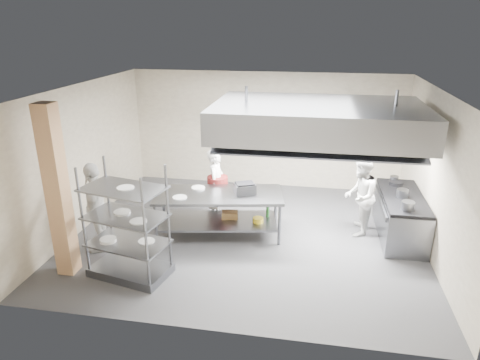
% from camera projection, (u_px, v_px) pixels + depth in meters
% --- Properties ---
extents(floor, '(7.00, 7.00, 0.00)m').
position_uv_depth(floor, '(247.00, 235.00, 8.90)').
color(floor, '#272729').
rests_on(floor, ground).
extents(ceiling, '(7.00, 7.00, 0.00)m').
position_uv_depth(ceiling, '(248.00, 89.00, 7.86)').
color(ceiling, silver).
rests_on(ceiling, wall_back).
extents(wall_back, '(7.00, 0.00, 7.00)m').
position_uv_depth(wall_back, '(266.00, 130.00, 11.15)').
color(wall_back, tan).
rests_on(wall_back, ground).
extents(wall_left, '(0.00, 6.00, 6.00)m').
position_uv_depth(wall_left, '(83.00, 157.00, 8.95)').
color(wall_left, tan).
rests_on(wall_left, ground).
extents(wall_right, '(0.00, 6.00, 6.00)m').
position_uv_depth(wall_right, '(437.00, 177.00, 7.81)').
color(wall_right, tan).
rests_on(wall_right, ground).
extents(column, '(0.30, 0.30, 3.00)m').
position_uv_depth(column, '(58.00, 193.00, 7.10)').
color(column, '#E4AA75').
rests_on(column, floor).
extents(exhaust_hood, '(4.00, 2.50, 0.60)m').
position_uv_depth(exhaust_hood, '(318.00, 119.00, 8.23)').
color(exhaust_hood, gray).
rests_on(exhaust_hood, ceiling).
extents(hood_strip_a, '(1.60, 0.12, 0.04)m').
position_uv_depth(hood_strip_a, '(271.00, 134.00, 8.48)').
color(hood_strip_a, white).
rests_on(hood_strip_a, exhaust_hood).
extents(hood_strip_b, '(1.60, 0.12, 0.04)m').
position_uv_depth(hood_strip_b, '(364.00, 138.00, 8.19)').
color(hood_strip_b, white).
rests_on(hood_strip_b, exhaust_hood).
extents(wall_shelf, '(1.50, 0.28, 0.04)m').
position_uv_depth(wall_shelf, '(336.00, 135.00, 10.71)').
color(wall_shelf, gray).
rests_on(wall_shelf, wall_back).
extents(island, '(2.73, 1.52, 0.91)m').
position_uv_depth(island, '(219.00, 214.00, 8.78)').
color(island, gray).
rests_on(island, floor).
extents(island_worktop, '(2.73, 1.52, 0.06)m').
position_uv_depth(island_worktop, '(218.00, 195.00, 8.63)').
color(island_worktop, gray).
rests_on(island_worktop, island).
extents(island_undershelf, '(2.50, 1.37, 0.04)m').
position_uv_depth(island_undershelf, '(219.00, 221.00, 8.83)').
color(island_undershelf, slate).
rests_on(island_undershelf, island).
extents(pass_rack, '(1.47, 1.05, 2.00)m').
position_uv_depth(pass_rack, '(126.00, 222.00, 7.18)').
color(pass_rack, slate).
rests_on(pass_rack, floor).
extents(cooking_range, '(0.80, 2.00, 0.84)m').
position_uv_depth(cooking_range, '(400.00, 217.00, 8.72)').
color(cooking_range, slate).
rests_on(cooking_range, floor).
extents(range_top, '(0.78, 1.96, 0.06)m').
position_uv_depth(range_top, '(403.00, 197.00, 8.56)').
color(range_top, black).
rests_on(range_top, cooking_range).
extents(chef_head, '(0.41, 0.60, 1.61)m').
position_uv_depth(chef_head, '(217.00, 185.00, 9.38)').
color(chef_head, white).
rests_on(chef_head, floor).
extents(chef_line, '(0.76, 0.90, 1.66)m').
position_uv_depth(chef_line, '(360.00, 196.00, 8.70)').
color(chef_line, white).
rests_on(chef_line, floor).
extents(chef_plating, '(0.70, 1.11, 1.76)m').
position_uv_depth(chef_plating, '(96.00, 207.00, 8.09)').
color(chef_plating, silver).
rests_on(chef_plating, floor).
extents(griddle, '(0.50, 0.45, 0.20)m').
position_uv_depth(griddle, '(245.00, 189.00, 8.62)').
color(griddle, slate).
rests_on(griddle, island_worktop).
extents(wicker_basket, '(0.36, 0.28, 0.14)m').
position_uv_depth(wicker_basket, '(230.00, 215.00, 8.90)').
color(wicker_basket, olive).
rests_on(wicker_basket, island_undershelf).
extents(stockpot, '(0.23, 0.23, 0.16)m').
position_uv_depth(stockpot, '(402.00, 193.00, 8.46)').
color(stockpot, gray).
rests_on(stockpot, range_top).
extents(plate_stack, '(0.28, 0.28, 0.05)m').
position_uv_depth(plate_stack, '(128.00, 241.00, 7.31)').
color(plate_stack, white).
rests_on(plate_stack, pass_rack).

